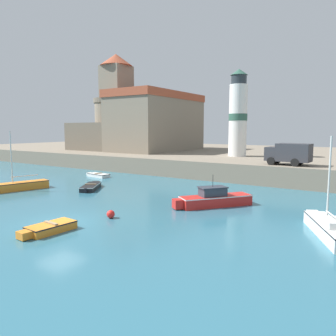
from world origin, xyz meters
TOP-DOWN VIEW (x-y plane):
  - ground_plane at (0.00, 0.00)m, footprint 200.00×200.00m
  - quay_seawall at (0.00, 39.54)m, footprint 120.00×40.00m
  - sailboat_orange_0 at (-12.14, 4.75)m, footprint 2.68×6.14m
  - sailboat_white_1 at (14.16, 6.31)m, footprint 3.38×5.72m
  - dinghy_orange_2 at (1.04, -1.52)m, footprint 1.46×3.25m
  - motorboat_red_3 at (6.03, 9.22)m, footprint 4.60×5.53m
  - dinghy_white_4 at (-12.09, 15.24)m, footprint 3.52×1.56m
  - dinghy_black_5 at (-6.82, 9.11)m, footprint 3.12×4.09m
  - mooring_buoy at (1.90, 2.52)m, footprint 0.53×0.53m
  - church at (-17.19, 32.67)m, footprint 14.07×17.47m
  - fortress at (-24.00, 31.19)m, footprint 12.04×12.04m
  - lighthouse at (0.00, 29.14)m, footprint 2.44×2.44m
  - truck_on_quay at (8.39, 21.70)m, footprint 4.40×2.33m

SIDE VIEW (x-z plane):
  - ground_plane at x=0.00m, z-range 0.00..0.00m
  - dinghy_white_4 at x=-12.09m, z-range -0.02..0.47m
  - dinghy_black_5 at x=-6.82m, z-range -0.01..0.51m
  - dinghy_orange_2 at x=1.04m, z-range -0.01..0.53m
  - mooring_buoy at x=1.90m, z-range 0.00..0.53m
  - sailboat_orange_0 at x=-12.14m, z-range -2.34..3.20m
  - sailboat_white_1 at x=14.16m, z-range -2.23..3.14m
  - motorboat_red_3 at x=6.03m, z-range -0.65..1.72m
  - quay_seawall at x=0.00m, z-range 0.00..2.07m
  - truck_on_quay at x=8.39m, z-range 2.19..4.39m
  - fortress at x=-24.00m, z-range 0.73..9.68m
  - lighthouse at x=0.00m, z-range 1.87..13.32m
  - church at x=-17.19m, z-range -0.55..15.78m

